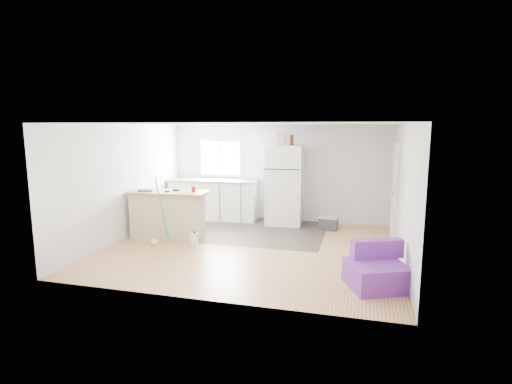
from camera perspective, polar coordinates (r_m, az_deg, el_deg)
room at (r=7.65m, az=-0.60°, el=0.68°), size 5.51×5.01×2.41m
vinyl_zone at (r=9.28m, az=-2.83°, el=-5.35°), size 4.05×2.50×0.00m
window at (r=10.44m, az=-5.14°, el=4.89°), size 1.18×0.06×0.98m
interior_door at (r=8.96m, az=19.23°, el=0.25°), size 0.11×0.92×2.10m
ceiling_fixture at (r=9.09m, az=-5.94°, el=9.34°), size 0.30×0.30×0.07m
kitchen_cabinets at (r=10.28m, az=-6.04°, el=-1.00°), size 2.32×0.87×1.31m
peninsula at (r=8.66m, az=-12.50°, el=-3.16°), size 1.68×0.72×1.01m
refrigerator at (r=9.65m, az=4.11°, el=1.00°), size 0.89×0.84×1.91m
cooler at (r=9.36m, az=10.30°, el=-4.33°), size 0.46×0.34×0.33m
purple_seat at (r=6.27m, az=16.84°, el=-10.76°), size 1.03×1.02×0.65m
cleaner_jug at (r=8.06m, az=-8.79°, el=-6.74°), size 0.16×0.12×0.31m
mop at (r=8.26m, az=-14.06°, el=-5.83°), size 0.26×0.38×1.38m
red_cup at (r=8.36m, az=-8.95°, el=0.41°), size 0.10×0.10×0.12m
blue_tray at (r=8.70m, az=-15.39°, el=0.25°), size 0.34×0.27×0.04m
tool_a at (r=8.60m, az=-11.39°, el=0.28°), size 0.15×0.08×0.03m
tool_b at (r=8.47m, az=-12.60°, el=0.09°), size 0.11×0.06×0.03m
cardboard_box at (r=9.55m, az=3.65°, el=7.59°), size 0.20×0.11×0.30m
bottle_left at (r=9.45m, az=5.04°, el=7.41°), size 0.09×0.09×0.25m
bottle_right at (r=9.53m, az=5.17°, el=7.42°), size 0.09×0.09×0.25m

